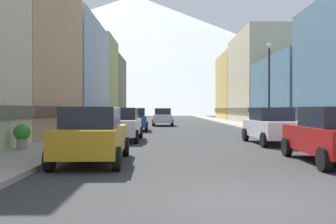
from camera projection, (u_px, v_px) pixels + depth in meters
The scene contains 24 objects.
ground_plane at pixel (249, 204), 6.69m from camera, with size 400.00×400.00×0.00m, color #313131.
sidewalk_left at pixel (122, 123), 41.61m from camera, with size 2.50×100.00×0.15m, color gray.
sidewalk_right at pixel (232, 123), 41.77m from camera, with size 2.50×100.00×0.15m, color gray.
storefront_left_2 at pixel (53, 76), 34.10m from camera, with size 8.72×12.72×9.79m.
storefront_left_3 at pixel (85, 82), 44.77m from camera, with size 7.39×8.47×10.28m.
storefront_left_4 at pixel (95, 90), 54.36m from camera, with size 8.57×9.98×9.29m.
storefront_right_2 at pixel (305, 94), 32.45m from camera, with size 7.10×11.88×6.25m.
storefront_right_3 at pixel (263, 80), 45.41m from camera, with size 6.66×13.12×10.90m.
storefront_right_4 at pixel (245, 88), 58.21m from camera, with size 7.93×11.86×10.26m.
car_left_0 at pixel (93, 135), 11.75m from camera, with size 2.17×4.45×1.78m.
car_left_1 at pixel (122, 124), 19.93m from camera, with size 2.09×4.41×1.78m.
car_left_2 at pixel (135, 119), 28.91m from camera, with size 2.20×4.46×1.78m.
car_right_0 at pixel (333, 135), 11.66m from camera, with size 2.17×4.45×1.78m.
car_right_1 at pixel (272, 126), 18.15m from camera, with size 2.18×4.45×1.78m.
car_driving_0 at pixel (163, 117), 37.81m from camera, with size 2.06×4.40×1.78m.
trash_bin_right at pixel (321, 130), 18.49m from camera, with size 0.59×0.59×0.98m.
potted_plant_0 at pixel (22, 135), 14.24m from camera, with size 0.63×0.63×0.99m.
potted_plant_1 at pixel (87, 122), 26.45m from camera, with size 0.70×0.70×1.05m.
potted_plant_2 at pixel (302, 125), 22.72m from camera, with size 0.71×0.71×0.98m.
pedestrian_0 at pixel (68, 126), 18.22m from camera, with size 0.36×0.36×1.54m.
pedestrian_1 at pixel (285, 122), 23.63m from camera, with size 0.36×0.36×1.56m.
pedestrian_2 at pixel (95, 120), 25.49m from camera, with size 0.36×0.36×1.66m.
streetlamp_right at pixel (269, 74), 24.08m from camera, with size 0.36×0.36×5.86m.
mountain_backdrop at pixel (135, 53), 266.02m from camera, with size 356.00×356.00×83.40m, color silver.
Camera 1 is at (-1.55, -6.66, 1.72)m, focal length 39.56 mm.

